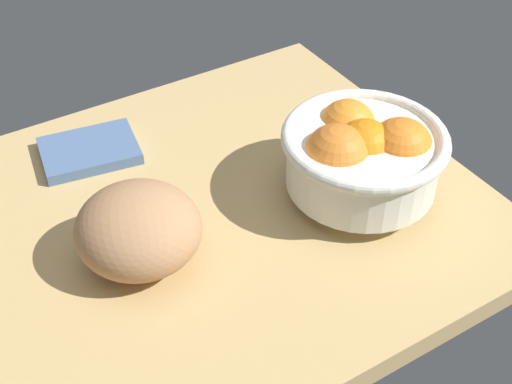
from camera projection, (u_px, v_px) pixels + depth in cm
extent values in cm
cube|color=tan|center=(193.00, 226.00, 83.16)|extent=(67.69, 55.07, 3.00)
cylinder|color=white|center=(359.00, 188.00, 84.60)|extent=(9.67, 9.67, 1.86)
cylinder|color=white|center=(363.00, 161.00, 81.85)|extent=(17.71, 17.71, 6.56)
torus|color=white|center=(365.00, 138.00, 79.70)|extent=(19.31, 19.31, 1.60)
sphere|color=orange|center=(400.00, 150.00, 80.66)|extent=(7.67, 7.67, 7.67)
sphere|color=orange|center=(347.00, 129.00, 83.99)|extent=(7.17, 7.17, 7.17)
sphere|color=orange|center=(336.00, 158.00, 79.44)|extent=(7.97, 7.97, 7.97)
sphere|color=orange|center=(364.00, 150.00, 80.80)|extent=(7.30, 7.30, 7.30)
ellipsoid|color=tan|center=(138.00, 229.00, 74.12)|extent=(18.66, 18.57, 8.90)
cube|color=#4D6A95|center=(89.00, 151.00, 90.52)|extent=(13.34, 10.66, 1.50)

